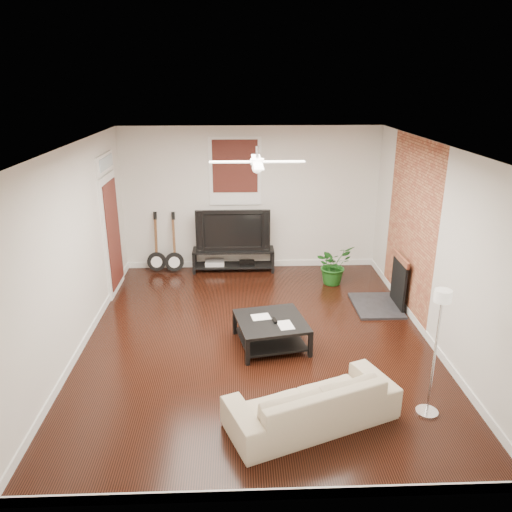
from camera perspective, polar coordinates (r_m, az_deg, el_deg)
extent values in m
cube|color=black|center=(7.45, 0.12, -9.41)|extent=(5.00, 6.00, 0.01)
cube|color=white|center=(6.56, 0.14, 12.49)|extent=(5.00, 6.00, 0.01)
cube|color=silver|center=(9.76, -0.59, 6.54)|extent=(5.00, 0.01, 2.80)
cube|color=silver|center=(4.16, 1.86, -12.65)|extent=(5.00, 0.01, 2.80)
cube|color=silver|center=(7.23, -20.10, 0.54)|extent=(0.01, 6.00, 2.80)
cube|color=silver|center=(7.41, 19.84, 1.03)|extent=(0.01, 6.00, 2.80)
cube|color=#994831|center=(8.30, 17.30, 3.25)|extent=(0.02, 2.20, 2.80)
cube|color=black|center=(8.51, 14.83, -2.82)|extent=(0.80, 1.10, 0.92)
cube|color=black|center=(9.62, -2.41, 9.67)|extent=(1.00, 0.06, 1.30)
cube|color=white|center=(9.00, -16.26, 3.62)|extent=(0.08, 1.00, 2.50)
cube|color=black|center=(9.89, -2.60, -0.43)|extent=(1.60, 0.43, 0.45)
imported|color=black|center=(9.70, -2.65, 3.14)|extent=(1.43, 0.19, 0.83)
cube|color=black|center=(7.19, 1.73, -8.76)|extent=(1.10, 1.10, 0.39)
imported|color=tan|center=(5.73, 6.46, -16.17)|extent=(2.03, 1.39, 0.55)
imported|color=#195317|center=(9.31, 8.87, -0.98)|extent=(0.87, 0.85, 0.74)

